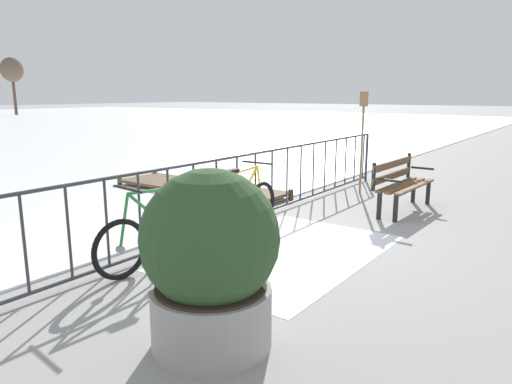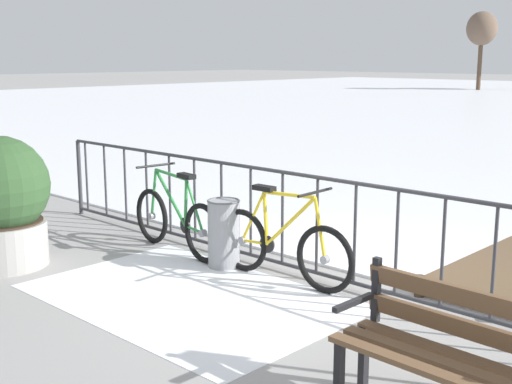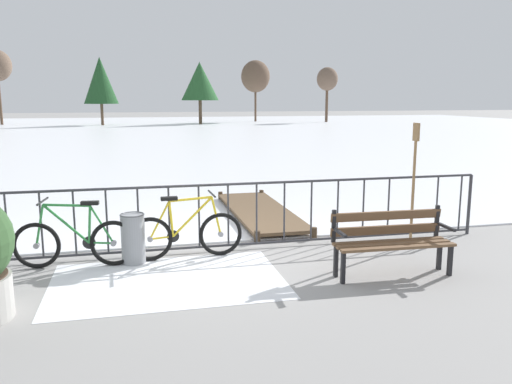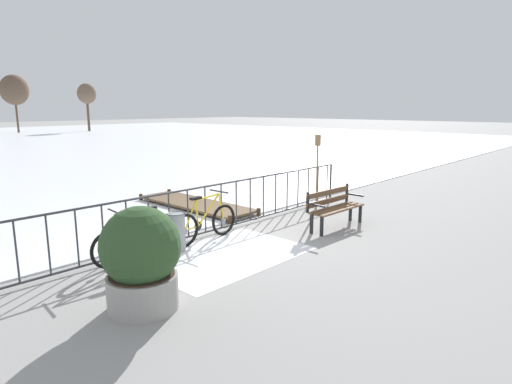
% 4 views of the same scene
% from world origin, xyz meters
% --- Properties ---
extents(ground_plane, '(160.00, 160.00, 0.00)m').
position_xyz_m(ground_plane, '(0.00, 0.00, 0.00)').
color(ground_plane, gray).
extents(snow_patch, '(3.00, 2.00, 0.01)m').
position_xyz_m(snow_patch, '(-0.80, -1.20, 0.00)').
color(snow_patch, white).
rests_on(snow_patch, ground).
extents(railing_fence, '(9.06, 0.06, 1.07)m').
position_xyz_m(railing_fence, '(-0.00, 0.00, 0.56)').
color(railing_fence, '#38383D').
rests_on(railing_fence, ground).
extents(bicycle_near_railing, '(1.71, 0.52, 0.97)m').
position_xyz_m(bicycle_near_railing, '(-0.46, -0.26, 0.37)').
color(bicycle_near_railing, black).
rests_on(bicycle_near_railing, ground).
extents(bicycle_second, '(1.71, 0.52, 0.97)m').
position_xyz_m(bicycle_second, '(-2.01, -0.32, 0.37)').
color(bicycle_second, black).
rests_on(bicycle_second, ground).
extents(park_bench, '(1.61, 0.53, 0.89)m').
position_xyz_m(park_bench, '(2.16, -1.60, 0.51)').
color(park_bench, brown).
rests_on(park_bench, ground).
extents(planter_with_shrub, '(1.06, 1.06, 1.40)m').
position_xyz_m(planter_with_shrub, '(-2.98, -1.92, 0.71)').
color(planter_with_shrub, '#9E9B96').
rests_on(planter_with_shrub, ground).
extents(trash_bin, '(0.35, 0.35, 0.73)m').
position_xyz_m(trash_bin, '(-1.22, -0.32, 0.37)').
color(trash_bin, gray).
rests_on(trash_bin, ground).
extents(tree_far_east, '(2.00, 2.00, 5.14)m').
position_xyz_m(tree_far_east, '(-16.87, 38.37, 3.97)').
color(tree_far_east, brown).
rests_on(tree_far_east, ground).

